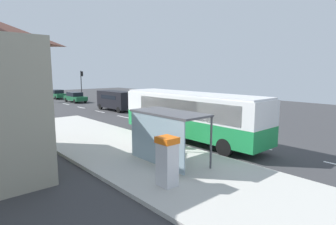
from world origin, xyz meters
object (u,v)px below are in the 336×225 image
object	(u,v)px
white_van	(116,99)
recycling_bin_green	(166,138)
bus	(190,113)
sedan_far	(57,94)
traffic_light_near_side	(82,80)
traffic_light_median	(47,81)
ticket_machine	(167,161)
sedan_near	(75,97)
bus_shelter	(164,125)
recycling_bin_yellow	(173,140)
traffic_light_far_side	(25,79)
recycling_bin_red	(158,136)

from	to	relation	value
white_van	recycling_bin_green	xyz separation A→B (m)	(-6.40, -16.32, -0.69)
bus	sedan_far	bearing A→B (deg)	83.52
traffic_light_near_side	traffic_light_median	world-z (taller)	traffic_light_near_side
ticket_machine	recycling_bin_green	distance (m)	5.88
traffic_light_near_side	sedan_near	bearing A→B (deg)	-125.08
sedan_near	sedan_far	distance (m)	7.54
recycling_bin_green	bus_shelter	bearing A→B (deg)	-132.20
bus	recycling_bin_green	bearing A→B (deg)	-171.23
recycling_bin_yellow	traffic_light_near_side	size ratio (longest dim) A/B	0.20
bus	traffic_light_far_side	world-z (taller)	traffic_light_far_side
bus_shelter	recycling_bin_yellow	bearing A→B (deg)	38.19
recycling_bin_red	traffic_light_median	bearing A→B (deg)	82.20
recycling_bin_green	traffic_light_median	world-z (taller)	traffic_light_median
sedan_near	recycling_bin_green	distance (m)	28.89
traffic_light_far_side	sedan_far	bearing A→B (deg)	21.95
recycling_bin_green	recycling_bin_red	distance (m)	0.70
recycling_bin_yellow	recycling_bin_green	size ratio (longest dim) A/B	1.00
recycling_bin_yellow	recycling_bin_red	size ratio (longest dim) A/B	1.00
white_van	bus_shelter	bearing A→B (deg)	-114.66
sedan_near	recycling_bin_red	bearing A→B (deg)	-103.32
white_van	ticket_machine	world-z (taller)	white_van
traffic_light_near_side	bus_shelter	size ratio (longest dim) A/B	1.18
ticket_machine	recycling_bin_green	world-z (taller)	ticket_machine
bus_shelter	sedan_near	bearing A→B (deg)	74.10
ticket_machine	bus	bearing A→B (deg)	37.49
sedan_far	recycling_bin_yellow	distance (m)	36.96
bus	traffic_light_near_side	bearing A→B (deg)	77.42
sedan_far	recycling_bin_yellow	xyz separation A→B (m)	(-6.50, -36.39, -0.14)
white_van	traffic_light_far_side	world-z (taller)	traffic_light_far_side
bus	recycling_bin_yellow	world-z (taller)	bus
sedan_near	bus_shelter	size ratio (longest dim) A/B	1.11
ticket_machine	sedan_near	bearing A→B (deg)	72.44
white_van	traffic_light_near_side	distance (m)	16.82
ticket_machine	recycling_bin_red	xyz separation A→B (m)	(3.81, 5.15, -0.52)
recycling_bin_green	recycling_bin_red	world-z (taller)	same
white_van	recycling_bin_red	xyz separation A→B (m)	(-6.40, -15.62, -0.69)
bus	traffic_light_median	size ratio (longest dim) A/B	2.37
traffic_light_far_side	traffic_light_median	xyz separation A→B (m)	(3.51, 0.80, -0.43)
recycling_bin_green	bus_shelter	xyz separation A→B (m)	(-2.21, -2.44, 1.44)
traffic_light_far_side	bus_shelter	size ratio (longest dim) A/B	1.34
sedan_far	recycling_bin_green	size ratio (longest dim) A/B	4.69
recycling_bin_red	traffic_light_near_side	distance (m)	33.54
bus	recycling_bin_green	world-z (taller)	bus
traffic_light_near_side	traffic_light_median	xyz separation A→B (m)	(-5.10, 1.60, -0.04)
bus_shelter	ticket_machine	bearing A→B (deg)	-128.55
traffic_light_median	bus_shelter	distance (m)	37.39
recycling_bin_yellow	bus_shelter	size ratio (longest dim) A/B	0.24
recycling_bin_red	bus_shelter	xyz separation A→B (m)	(-2.21, -3.14, 1.44)
sedan_near	recycling_bin_green	xyz separation A→B (m)	(-6.50, -28.14, -0.14)
bus	sedan_near	size ratio (longest dim) A/B	2.47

